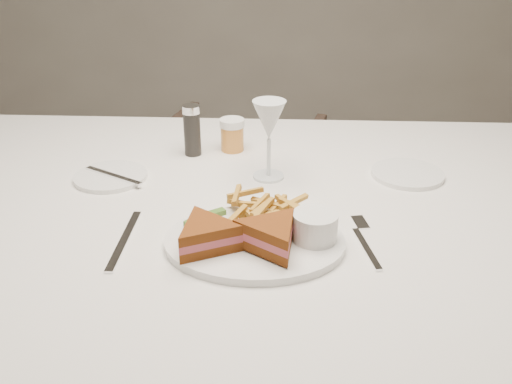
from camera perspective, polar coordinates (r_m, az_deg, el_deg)
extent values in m
cube|color=silver|center=(1.37, -0.02, -15.12)|extent=(1.59, 1.11, 0.75)
imported|color=#4A382D|center=(2.24, -2.03, 0.60)|extent=(0.73, 0.71, 0.61)
ellipsoid|color=white|center=(1.01, -0.14, -5.04)|extent=(0.33, 0.27, 0.01)
cube|color=silver|center=(1.05, -13.03, -4.69)|extent=(0.03, 0.21, 0.00)
cylinder|color=white|center=(1.30, -14.34, 1.52)|extent=(0.16, 0.16, 0.01)
cylinder|color=white|center=(1.31, 14.90, 1.77)|extent=(0.16, 0.16, 0.01)
cylinder|color=black|center=(1.37, -6.41, 6.15)|extent=(0.04, 0.04, 0.12)
cylinder|color=#C97E30|center=(1.40, -2.40, 5.73)|extent=(0.06, 0.06, 0.08)
cube|color=#426A25|center=(1.07, -4.47, -2.25)|extent=(0.06, 0.04, 0.01)
cube|color=#426A25|center=(1.06, -5.94, -2.73)|extent=(0.05, 0.05, 0.01)
cylinder|color=white|center=(1.00, 5.92, -3.43)|extent=(0.08, 0.08, 0.05)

